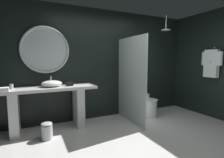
# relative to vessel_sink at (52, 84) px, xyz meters

# --- Properties ---
(ground_plane) EXTENTS (5.76, 5.76, 0.00)m
(ground_plane) POSITION_rel_vessel_sink_xyz_m (1.33, -1.55, -0.94)
(ground_plane) COLOR silver
(back_wall_panel) EXTENTS (4.80, 0.10, 2.60)m
(back_wall_panel) POSITION_rel_vessel_sink_xyz_m (1.33, 0.35, 0.36)
(back_wall_panel) COLOR black
(back_wall_panel) RESTS_ON ground_plane
(side_wall_right) EXTENTS (0.10, 2.47, 2.60)m
(side_wall_right) POSITION_rel_vessel_sink_xyz_m (3.68, -0.79, 0.36)
(side_wall_right) COLOR black
(side_wall_right) RESTS_ON ground_plane
(vanity_counter) EXTENTS (1.88, 0.55, 0.88)m
(vanity_counter) POSITION_rel_vessel_sink_xyz_m (-0.07, 0.00, -0.38)
(vanity_counter) COLOR silver
(vanity_counter) RESTS_ON ground_plane
(vessel_sink) EXTENTS (0.40, 0.33, 0.20)m
(vessel_sink) POSITION_rel_vessel_sink_xyz_m (0.00, 0.00, 0.00)
(vessel_sink) COLOR white
(vessel_sink) RESTS_ON vanity_counter
(tumbler_cup) EXTENTS (0.06, 0.06, 0.09)m
(tumbler_cup) POSITION_rel_vessel_sink_xyz_m (-0.70, 0.05, -0.02)
(tumbler_cup) COLOR silver
(tumbler_cup) RESTS_ON vanity_counter
(tissue_box) EXTENTS (0.13, 0.12, 0.07)m
(tissue_box) POSITION_rel_vessel_sink_xyz_m (0.35, -0.02, -0.03)
(tissue_box) COLOR black
(tissue_box) RESTS_ON vanity_counter
(round_wall_mirror) EXTENTS (0.97, 0.05, 0.97)m
(round_wall_mirror) POSITION_rel_vessel_sink_xyz_m (-0.07, 0.26, 0.67)
(round_wall_mirror) COLOR #B7B7BC
(shower_glass_panel) EXTENTS (0.02, 1.17, 1.92)m
(shower_glass_panel) POSITION_rel_vessel_sink_xyz_m (1.67, -0.28, 0.02)
(shower_glass_panel) COLOR silver
(shower_glass_panel) RESTS_ON ground_plane
(rain_shower_head) EXTENTS (0.22, 0.22, 0.37)m
(rain_shower_head) POSITION_rel_vessel_sink_xyz_m (2.70, -0.22, 1.23)
(rain_shower_head) COLOR #B7B7BC
(hanging_bathrobe) EXTENTS (0.20, 0.50, 0.73)m
(hanging_bathrobe) POSITION_rel_vessel_sink_xyz_m (3.54, -0.89, 0.42)
(hanging_bathrobe) COLOR #B7B7BC
(toilet) EXTENTS (0.43, 0.60, 0.52)m
(toilet) POSITION_rel_vessel_sink_xyz_m (2.26, -0.13, -0.69)
(toilet) COLOR white
(toilet) RESTS_ON ground_plane
(waste_bin) EXTENTS (0.20, 0.20, 0.31)m
(waste_bin) POSITION_rel_vessel_sink_xyz_m (-0.16, -0.43, -0.78)
(waste_bin) COLOR #B7B7BC
(waste_bin) RESTS_ON ground_plane
(folded_hand_towel) EXTENTS (0.28, 0.19, 0.06)m
(folded_hand_towel) POSITION_rel_vessel_sink_xyz_m (-0.85, -0.17, -0.03)
(folded_hand_towel) COLOR white
(folded_hand_towel) RESTS_ON vanity_counter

